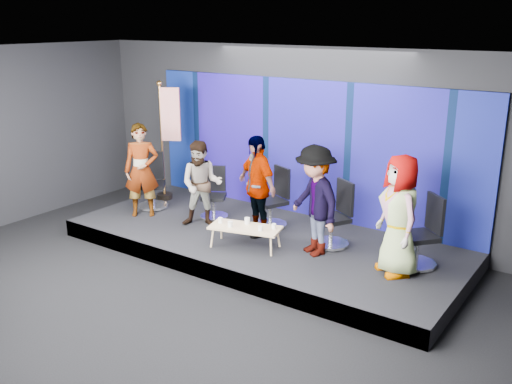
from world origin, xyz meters
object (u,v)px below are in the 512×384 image
at_px(chair_b, 214,201).
at_px(coffee_table, 245,228).
at_px(chair_d, 334,225).
at_px(mug_d, 260,228).
at_px(chair_e, 421,243).
at_px(mug_c, 247,221).
at_px(panelist_e, 399,215).
at_px(flag_stand, 168,138).
at_px(mug_e, 274,226).
at_px(chair_a, 153,190).
at_px(panelist_a, 142,170).
at_px(mug_a, 220,220).
at_px(panelist_b, 202,184).
at_px(chair_c, 273,207).
at_px(panelist_c, 257,186).
at_px(panelist_d, 315,201).
at_px(mug_b, 230,224).

distance_m(chair_b, coffee_table, 1.63).
bearing_deg(chair_d, mug_d, -102.73).
distance_m(chair_e, mug_c, 2.83).
bearing_deg(panelist_e, flag_stand, -146.55).
bearing_deg(mug_e, chair_a, 171.68).
bearing_deg(chair_d, panelist_a, -139.07).
bearing_deg(chair_a, mug_d, -51.23).
height_order(coffee_table, flag_stand, flag_stand).
bearing_deg(mug_c, mug_a, -150.74).
height_order(chair_a, chair_e, chair_e).
bearing_deg(chair_b, flag_stand, 136.53).
bearing_deg(chair_e, chair_b, -137.44).
distance_m(chair_b, mug_e, 1.94).
bearing_deg(panelist_b, mug_e, -36.39).
bearing_deg(flag_stand, mug_e, -47.42).
height_order(chair_c, panelist_c, panelist_c).
distance_m(chair_d, mug_c, 1.46).
distance_m(chair_c, panelist_e, 2.76).
distance_m(panelist_d, chair_e, 1.75).
bearing_deg(mug_b, mug_e, 28.34).
distance_m(chair_a, mug_a, 2.45).
relative_size(panelist_c, mug_a, 19.57).
relative_size(panelist_e, mug_d, 20.60).
height_order(panelist_a, panelist_c, panelist_a).
bearing_deg(panelist_b, chair_d, -17.41).
bearing_deg(chair_a, flag_stand, 59.00).
height_order(panelist_c, mug_a, panelist_c).
height_order(chair_c, coffee_table, chair_c).
distance_m(chair_c, mug_a, 1.24).
relative_size(panelist_a, chair_d, 1.62).
bearing_deg(chair_c, chair_e, 18.93).
height_order(panelist_d, mug_c, panelist_d).
bearing_deg(mug_b, flag_stand, 152.27).
bearing_deg(coffee_table, mug_a, -168.97).
height_order(panelist_b, panelist_c, panelist_c).
bearing_deg(chair_d, chair_c, -158.44).
bearing_deg(mug_d, coffee_table, 177.90).
xyz_separation_m(chair_e, mug_e, (-2.21, -0.75, 0.03)).
xyz_separation_m(chair_d, flag_stand, (-4.04, 0.33, 0.95)).
xyz_separation_m(chair_b, mug_b, (1.17, -1.03, 0.09)).
bearing_deg(mug_b, panelist_b, 152.75).
xyz_separation_m(panelist_c, coffee_table, (0.20, -0.62, -0.56)).
height_order(chair_e, flag_stand, flag_stand).
xyz_separation_m(chair_c, coffee_table, (0.18, -1.12, -0.03)).
relative_size(panelist_b, chair_c, 1.45).
distance_m(panelist_e, mug_e, 2.09).
relative_size(panelist_d, chair_e, 1.59).
distance_m(mug_a, mug_b, 0.27).
relative_size(panelist_a, coffee_table, 1.42).
relative_size(panelist_d, mug_a, 19.78).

